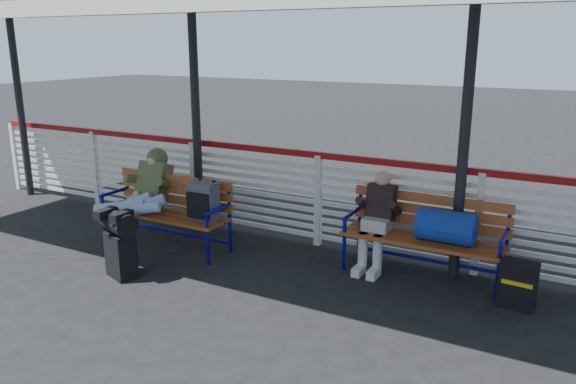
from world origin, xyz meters
The scene contains 8 objects.
ground centered at (0.00, 0.00, 0.00)m, with size 60.00×60.00×0.00m, color black.
fence centered at (0.00, 1.90, 0.66)m, with size 12.08×0.08×1.24m.
luggage_stack centered at (-1.49, -0.10, 0.42)m, with size 0.53×0.40×0.78m.
bench_left centered at (-1.48, 0.93, 0.60)m, with size 1.80×0.56×0.94m.
bench_right centered at (1.62, 1.55, 0.60)m, with size 1.80×0.56×0.92m.
traveler_man centered at (-1.84, 0.59, 0.69)m, with size 0.93×1.64×0.77m.
companion_person centered at (0.93, 1.54, 0.60)m, with size 0.32×0.66×1.15m.
suitcase_side centered at (2.53, 1.25, 0.24)m, with size 0.37×0.24×0.49m.
Camera 1 is at (3.01, -4.38, 2.59)m, focal length 35.00 mm.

